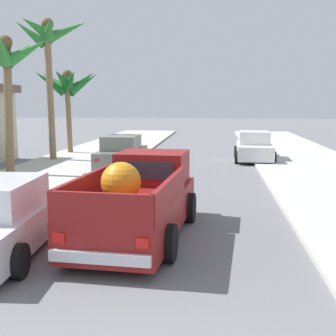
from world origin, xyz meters
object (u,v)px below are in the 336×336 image
at_px(car_right_mid, 122,153).
at_px(palm_tree_left_mid, 49,42).
at_px(pickup_truck, 139,201).
at_px(car_left_mid, 254,147).
at_px(palm_tree_right_fore, 68,84).
at_px(palm_tree_left_fore, 7,60).

distance_m(car_right_mid, palm_tree_left_mid, 7.00).
bearing_deg(pickup_truck, car_right_mid, 104.37).
relative_size(car_right_mid, palm_tree_left_mid, 0.59).
bearing_deg(car_right_mid, car_left_mid, 28.76).
xyz_separation_m(pickup_truck, car_right_mid, (-2.60, 10.14, -0.09)).
bearing_deg(palm_tree_right_fore, palm_tree_left_mid, -86.56).
relative_size(palm_tree_left_fore, palm_tree_left_mid, 0.80).
xyz_separation_m(palm_tree_right_fore, palm_tree_left_mid, (0.19, -3.21, 1.96)).
xyz_separation_m(car_right_mid, palm_tree_right_fore, (-4.27, 5.21, 3.37)).
bearing_deg(car_right_mid, palm_tree_right_fore, 129.33).
bearing_deg(car_left_mid, palm_tree_left_fore, -149.97).
distance_m(pickup_truck, palm_tree_left_fore, 10.86).
height_order(pickup_truck, car_left_mid, pickup_truck).
distance_m(pickup_truck, car_right_mid, 10.47).
relative_size(car_right_mid, palm_tree_right_fore, 0.85).
bearing_deg(palm_tree_right_fore, car_right_mid, -50.67).
bearing_deg(car_left_mid, pickup_truck, -105.41).
relative_size(pickup_truck, palm_tree_right_fore, 1.07).
distance_m(palm_tree_left_fore, palm_tree_left_mid, 4.74).
distance_m(car_left_mid, palm_tree_right_fore, 11.28).
xyz_separation_m(car_left_mid, palm_tree_left_mid, (-10.43, -1.49, 5.33)).
height_order(palm_tree_left_fore, palm_tree_left_mid, palm_tree_left_mid).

